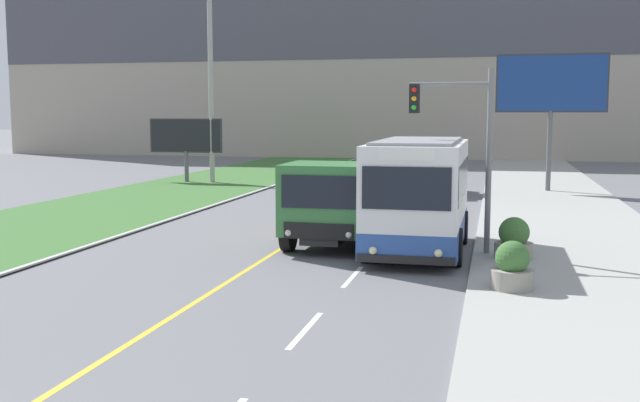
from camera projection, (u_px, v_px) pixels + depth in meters
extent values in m
cube|color=silver|center=(306.00, 330.00, 13.68)|extent=(0.12, 2.40, 0.01)
cube|color=silver|center=(353.00, 277.00, 18.12)|extent=(0.12, 2.40, 0.01)
cube|color=silver|center=(381.00, 244.00, 22.57)|extent=(0.12, 2.40, 0.01)
cube|color=silver|center=(400.00, 223.00, 27.02)|extent=(0.12, 2.40, 0.01)
cube|color=silver|center=(414.00, 207.00, 31.46)|extent=(0.12, 2.40, 0.01)
cube|color=silver|center=(425.00, 195.00, 35.91)|extent=(0.12, 2.40, 0.01)
cube|color=silver|center=(433.00, 186.00, 40.35)|extent=(0.12, 2.40, 0.01)
cube|color=silver|center=(439.00, 179.00, 44.80)|extent=(0.12, 2.40, 0.01)
cube|color=silver|center=(444.00, 173.00, 49.24)|extent=(0.12, 2.40, 0.01)
cube|color=#A89E8E|center=(430.00, 19.00, 66.30)|extent=(80.00, 8.00, 24.45)
cube|color=#4C4C56|center=(426.00, 6.00, 62.34)|extent=(80.00, 0.04, 8.56)
cube|color=white|center=(419.00, 193.00, 21.00)|extent=(2.46, 5.89, 2.86)
cube|color=#2D519E|center=(418.00, 231.00, 21.13)|extent=(2.48, 5.91, 0.70)
cube|color=black|center=(419.00, 178.00, 20.95)|extent=(2.49, 5.42, 1.00)
cube|color=gray|center=(419.00, 141.00, 20.83)|extent=(2.09, 5.30, 0.08)
cube|color=black|center=(406.00, 188.00, 18.09)|extent=(2.17, 0.04, 1.05)
cube|color=black|center=(405.00, 260.00, 18.28)|extent=(2.41, 0.06, 0.20)
sphere|color=#F4EAB2|center=(373.00, 250.00, 18.43)|extent=(0.20, 0.20, 0.20)
sphere|color=#F4EAB2|center=(438.00, 253.00, 18.07)|extent=(0.20, 0.20, 0.20)
cube|color=white|center=(407.00, 155.00, 17.99)|extent=(1.35, 0.04, 0.28)
cylinder|color=black|center=(367.00, 244.00, 19.82)|extent=(0.28, 1.00, 1.00)
cylinder|color=black|center=(457.00, 247.00, 19.28)|extent=(0.28, 1.00, 1.00)
cylinder|color=black|center=(386.00, 224.00, 23.23)|extent=(0.28, 1.00, 1.00)
cylinder|color=black|center=(463.00, 227.00, 22.70)|extent=(0.28, 1.00, 1.00)
cube|color=black|center=(342.00, 226.00, 23.25)|extent=(1.09, 6.19, 0.20)
cube|color=#38753D|center=(328.00, 198.00, 21.26)|extent=(2.41, 2.34, 1.98)
cube|color=black|center=(318.00, 192.00, 20.08)|extent=(2.05, 0.04, 0.89)
cube|color=black|center=(318.00, 231.00, 20.20)|extent=(1.93, 0.06, 0.44)
sphere|color=silver|center=(288.00, 233.00, 20.39)|extent=(0.18, 0.18, 0.18)
sphere|color=silver|center=(349.00, 235.00, 20.00)|extent=(0.18, 0.18, 0.18)
cube|color=#B7931E|center=(350.00, 216.00, 24.48)|extent=(2.29, 3.60, 0.12)
cube|color=#B7931E|center=(317.00, 196.00, 24.66)|extent=(0.12, 3.60, 1.35)
cube|color=#B7931E|center=(383.00, 198.00, 24.16)|extent=(0.12, 3.60, 1.35)
cube|color=#B7931E|center=(339.00, 203.00, 22.73)|extent=(2.29, 0.12, 1.35)
cube|color=#B7931E|center=(359.00, 191.00, 26.09)|extent=(2.29, 0.12, 1.35)
cube|color=#B7931E|center=(339.00, 177.00, 22.64)|extent=(2.29, 0.12, 0.24)
cylinder|color=black|center=(288.00, 233.00, 21.41)|extent=(0.30, 1.04, 1.04)
cylinder|color=black|center=(365.00, 236.00, 20.90)|extent=(0.30, 1.04, 1.04)
cylinder|color=black|center=(318.00, 216.00, 24.92)|extent=(0.30, 1.04, 1.04)
cylinder|color=black|center=(384.00, 218.00, 24.41)|extent=(0.30, 1.04, 1.04)
cube|color=silver|center=(444.00, 185.00, 36.18)|extent=(1.80, 4.30, 0.61)
cube|color=black|center=(445.00, 172.00, 36.21)|extent=(1.53, 2.36, 0.65)
cylinder|color=black|center=(425.00, 191.00, 35.14)|extent=(0.18, 0.62, 0.62)
cylinder|color=black|center=(460.00, 192.00, 34.77)|extent=(0.18, 0.62, 0.62)
cylinder|color=black|center=(430.00, 186.00, 37.63)|extent=(0.18, 0.62, 0.62)
cylinder|color=black|center=(463.00, 186.00, 37.26)|extent=(0.18, 0.62, 0.62)
cylinder|color=#9E9E99|center=(211.00, 79.00, 41.89)|extent=(0.28, 0.28, 11.71)
cylinder|color=slate|center=(489.00, 164.00, 20.48)|extent=(0.16, 0.16, 5.14)
cylinder|color=slate|center=(450.00, 84.00, 20.47)|extent=(2.20, 0.10, 0.10)
cube|color=black|center=(415.00, 99.00, 20.74)|extent=(0.28, 0.24, 0.80)
sphere|color=red|center=(414.00, 90.00, 20.58)|extent=(0.14, 0.14, 0.14)
sphere|color=orange|center=(414.00, 99.00, 20.61)|extent=(0.14, 0.14, 0.14)
sphere|color=green|center=(414.00, 107.00, 20.64)|extent=(0.14, 0.14, 0.14)
cylinder|color=#59595B|center=(549.00, 152.00, 37.25)|extent=(0.24, 0.24, 4.05)
cube|color=#333333|center=(551.00, 83.00, 36.85)|extent=(5.34, 0.20, 2.88)
cube|color=navy|center=(552.00, 83.00, 36.75)|extent=(5.18, 0.02, 2.72)
cylinder|color=#59595B|center=(187.00, 167.00, 42.82)|extent=(0.24, 0.24, 1.78)
cube|color=#333333|center=(186.00, 136.00, 42.61)|extent=(4.33, 0.20, 1.93)
cube|color=black|center=(185.00, 136.00, 42.50)|extent=(4.17, 0.02, 1.77)
cylinder|color=gray|center=(512.00, 279.00, 16.52)|extent=(0.94, 0.94, 0.44)
sphere|color=#3D6B33|center=(512.00, 258.00, 16.46)|extent=(0.76, 0.76, 0.76)
cylinder|color=gray|center=(514.00, 250.00, 20.01)|extent=(1.02, 1.02, 0.42)
sphere|color=#3D6B33|center=(514.00, 232.00, 19.95)|extent=(0.82, 0.82, 0.82)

